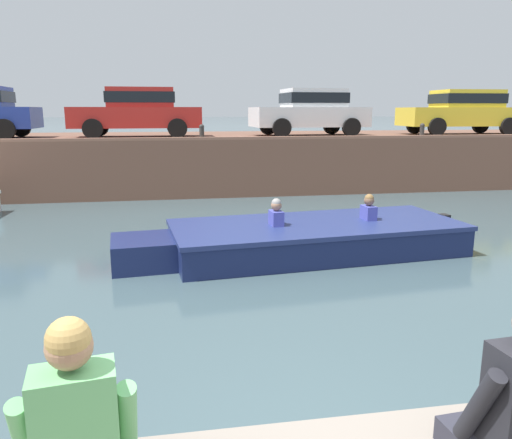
% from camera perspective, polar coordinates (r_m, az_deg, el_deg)
% --- Properties ---
extents(ground_plane, '(400.00, 400.00, 0.00)m').
position_cam_1_polar(ground_plane, '(8.99, -3.35, -4.17)').
color(ground_plane, '#3D5156').
extents(far_quay_wall, '(60.00, 6.00, 1.72)m').
position_cam_1_polar(far_quay_wall, '(17.69, -6.62, 6.78)').
color(far_quay_wall, brown).
rests_on(far_quay_wall, ground).
extents(far_wall_coping, '(60.00, 0.24, 0.08)m').
position_cam_1_polar(far_wall_coping, '(14.76, -6.09, 9.19)').
color(far_wall_coping, brown).
rests_on(far_wall_coping, far_quay_wall).
extents(motorboat_passing, '(6.42, 2.62, 1.04)m').
position_cam_1_polar(motorboat_passing, '(9.11, 5.45, -2.14)').
color(motorboat_passing, navy).
rests_on(motorboat_passing, ground).
extents(car_left_inner_red, '(4.09, 2.01, 1.54)m').
position_cam_1_polar(car_left_inner_red, '(16.68, -13.34, 12.07)').
color(car_left_inner_red, '#B2231E').
rests_on(car_left_inner_red, far_quay_wall).
extents(car_centre_white, '(3.88, 2.13, 1.54)m').
position_cam_1_polar(car_centre_white, '(17.29, 6.22, 12.31)').
color(car_centre_white, white).
rests_on(car_centre_white, far_quay_wall).
extents(car_right_inner_yellow, '(4.27, 1.99, 1.54)m').
position_cam_1_polar(car_right_inner_yellow, '(19.57, 22.58, 11.46)').
color(car_right_inner_yellow, yellow).
rests_on(car_right_inner_yellow, far_quay_wall).
extents(mooring_bollard_mid, '(0.15, 0.15, 0.45)m').
position_cam_1_polar(mooring_bollard_mid, '(14.88, -6.22, 9.98)').
color(mooring_bollard_mid, '#2D2B28').
rests_on(mooring_bollard_mid, far_quay_wall).
extents(mooring_bollard_east, '(0.15, 0.15, 0.45)m').
position_cam_1_polar(mooring_bollard_east, '(16.78, 18.45, 9.70)').
color(mooring_bollard_east, '#2D2B28').
rests_on(mooring_bollard_east, far_quay_wall).
extents(person_seated_left, '(0.57, 0.57, 0.96)m').
position_cam_1_polar(person_seated_left, '(2.57, -19.71, -22.30)').
color(person_seated_left, '#282833').
rests_on(person_seated_left, near_quay).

